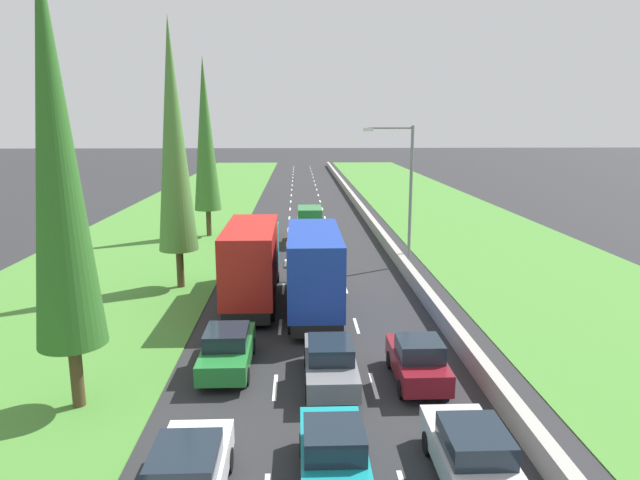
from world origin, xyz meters
The scene contains 21 objects.
ground_plane centered at (0.00, 60.00, 0.00)m, with size 300.00×300.00×0.00m, color #28282B.
grass_verge_left centered at (-12.65, 60.00, 0.02)m, with size 14.00×140.00×0.04m, color #478433.
grass_verge_right centered at (14.35, 60.00, 0.02)m, with size 14.00×140.00×0.04m, color #478433.
median_barrier centered at (5.70, 60.00, 0.42)m, with size 0.44×120.00×0.85m, color #9E9B93.
lane_markings centered at (0.00, 60.00, 0.01)m, with size 3.64×116.00×0.01m.
silver_sedan_right_lane centered at (3.51, 9.35, 0.81)m, with size 1.82×4.50×1.64m.
white_sedan_left_lane centered at (-3.61, 8.75, 0.81)m, with size 1.82×4.50×1.64m.
teal_hatchback_centre_lane centered at (-0.03, 9.54, 0.84)m, with size 1.74×3.90×1.72m.
grey_sedan_centre_lane centered at (0.21, 15.23, 0.81)m, with size 1.82×4.50×1.64m.
green_sedan_left_lane centered at (-3.59, 16.59, 0.81)m, with size 1.82×4.50×1.64m.
blue_box_truck_centre_lane centered at (-0.15, 23.23, 2.18)m, with size 2.46×9.40×4.18m.
maroon_hatchback_right_lane centered at (3.33, 15.18, 0.84)m, with size 1.74×3.90×1.72m.
silver_sedan_centre_lane centered at (0.08, 33.24, 0.81)m, with size 1.82×4.50×1.64m.
red_box_truck_left_lane centered at (-3.26, 24.86, 2.18)m, with size 2.46×9.40×4.18m.
black_sedan_left_lane centered at (-3.64, 35.27, 0.81)m, with size 1.82×4.50×1.64m.
orange_sedan_left_lane centered at (-3.56, 41.72, 0.81)m, with size 1.82×4.50×1.64m.
green_van_centre_lane centered at (0.00, 39.37, 1.40)m, with size 1.96×4.90×2.82m.
poplar_tree_nearest centered at (-8.14, 13.91, 8.25)m, with size 2.16×2.16×14.39m.
poplar_tree_second centered at (-7.57, 27.60, 8.41)m, with size 2.17×2.17×14.70m.
poplar_tree_third centered at (-8.24, 42.43, 8.22)m, with size 2.16×2.16×14.34m.
street_light_mast centered at (5.97, 32.07, 5.23)m, with size 3.20×0.28×9.00m.
Camera 1 is at (-0.89, -3.36, 9.14)m, focal length 31.51 mm.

